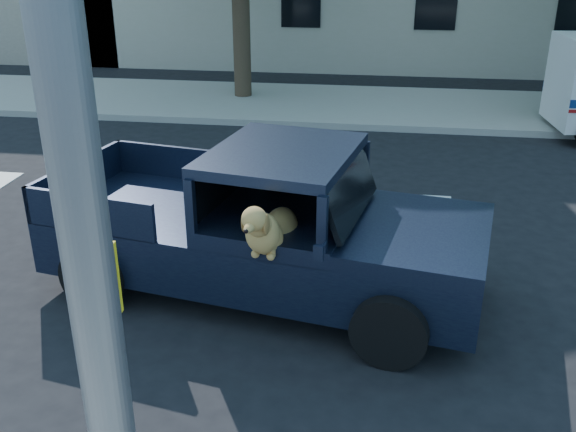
% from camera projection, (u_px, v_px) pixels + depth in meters
% --- Properties ---
extents(ground, '(120.00, 120.00, 0.00)m').
position_uv_depth(ground, '(406.00, 302.00, 7.51)').
color(ground, black).
rests_on(ground, ground).
extents(far_sidewalk, '(60.00, 4.00, 0.15)m').
position_uv_depth(far_sidewalk, '(398.00, 107.00, 15.83)').
color(far_sidewalk, gray).
rests_on(far_sidewalk, ground).
extents(lane_stripes, '(21.60, 0.14, 0.01)m').
position_uv_depth(lane_stripes, '(527.00, 202.00, 10.33)').
color(lane_stripes, silver).
rests_on(lane_stripes, ground).
extents(pickup_truck, '(5.30, 3.00, 1.80)m').
position_uv_depth(pickup_truck, '(257.00, 244.00, 7.55)').
color(pickup_truck, black).
rests_on(pickup_truck, ground).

